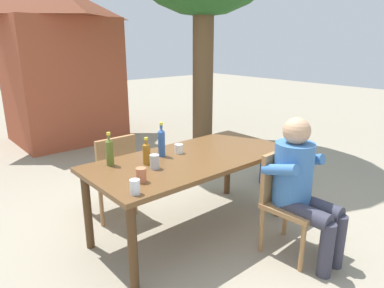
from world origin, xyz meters
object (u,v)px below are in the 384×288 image
Objects in this scene: cup_terracotta at (141,175)px; brick_kiosk at (61,61)px; bottle_amber at (147,153)px; cup_steel at (155,162)px; cup_glass at (135,187)px; chair_far_left at (112,172)px; bottle_blue at (162,142)px; person_in_white_shirt at (301,182)px; backpack_by_near_side at (273,166)px; chair_near_right at (287,197)px; cup_white at (179,149)px; bottle_olive at (110,151)px; dining_table at (192,165)px.

cup_terracotta is 0.04× the size of brick_kiosk.
cup_steel is at bearing -95.32° from bottle_amber.
cup_glass is at bearing -105.46° from brick_kiosk.
bottle_blue is at bearing -67.46° from chair_far_left.
backpack_by_near_side is (1.13, 1.07, -0.44)m from person_in_white_shirt.
bottle_amber is at bearing -101.69° from brick_kiosk.
bottle_blue reaches higher than backpack_by_near_side.
cup_white is at bearing 116.23° from chair_near_right.
bottle_olive is 0.48m from bottle_blue.
person_in_white_shirt is at bearing -63.53° from dining_table.
bottle_olive is at bearing 169.36° from bottle_blue.
cup_steel is (-0.23, -0.22, -0.08)m from bottle_blue.
brick_kiosk reaches higher than chair_near_right.
cup_terracotta is at bearing -89.86° from bottle_olive.
dining_table reaches higher than backpack_by_near_side.
chair_far_left is 1.93× the size of backpack_by_near_side.
chair_near_right reaches higher than cup_steel.
chair_near_right reaches higher than cup_glass.
cup_terracotta is at bearing -140.37° from bottle_blue.
bottle_olive is 0.64× the size of backpack_by_near_side.
brick_kiosk reaches higher than bottle_blue.
person_in_white_shirt reaches higher than bottle_blue.
dining_table is 22.07× the size of cup_white.
bottle_blue reaches higher than bottle_amber.
brick_kiosk reaches higher than cup_steel.
dining_table is 0.71× the size of brick_kiosk.
cup_glass is at bearing -156.86° from dining_table.
chair_far_left is at bearing 164.88° from backpack_by_near_side.
chair_far_left is at bearing 62.81° from bottle_olive.
person_in_white_shirt is at bearing -44.11° from cup_steel.
bottle_blue reaches higher than cup_white.
cup_glass is (-0.62, -0.54, -0.08)m from bottle_blue.
bottle_blue is at bearing 123.29° from chair_near_right.
bottle_blue is at bearing 41.24° from cup_glass.
cup_steel is (-0.85, 0.83, 0.15)m from person_in_white_shirt.
chair_far_left is (-0.85, 1.50, 0.00)m from chair_near_right.
cup_white is at bearing -96.14° from brick_kiosk.
chair_near_right is 1.25m from bottle_amber.
cup_terracotta is at bearing -169.62° from backpack_by_near_side.
cup_glass is (-0.81, -0.35, 0.14)m from dining_table.
brick_kiosk is (0.39, 3.98, 0.75)m from dining_table.
cup_white is (0.64, 0.35, -0.01)m from cup_terracotta.
dining_table is at bearing -44.58° from bottle_blue.
chair_far_left is 1.02m from cup_terracotta.
dining_table is 0.35m from bottle_blue.
person_in_white_shirt is at bearing -89.52° from brick_kiosk.
cup_steel is at bearing 135.89° from person_in_white_shirt.
bottle_blue is 0.12× the size of brick_kiosk.
cup_terracotta is 4.35m from brick_kiosk.
bottle_blue is at bearing -179.38° from backpack_by_near_side.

